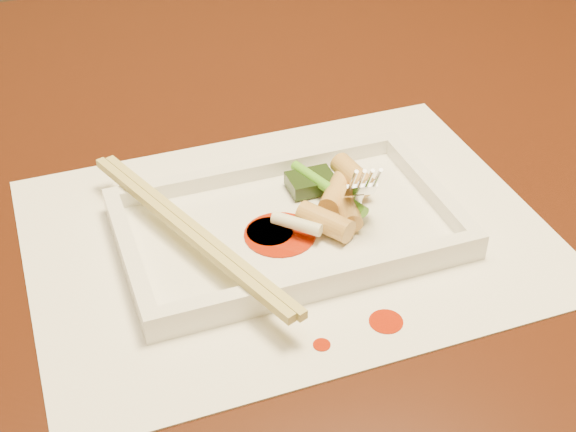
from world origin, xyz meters
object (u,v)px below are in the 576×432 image
object	(u,v)px
table	(286,237)
placemat	(288,235)
chopstick_a	(184,231)
fork	(365,117)
plate_base	(288,230)

from	to	relation	value
table	placemat	xyz separation A→B (m)	(-0.04, -0.12, 0.10)
table	placemat	bearing A→B (deg)	-109.30
chopstick_a	placemat	bearing A→B (deg)	0.00
chopstick_a	table	bearing A→B (deg)	43.64
table	placemat	size ratio (longest dim) A/B	3.50
chopstick_a	fork	size ratio (longest dim) A/B	1.75
table	plate_base	distance (m)	0.16
placemat	plate_base	xyz separation A→B (m)	(-0.00, -0.00, 0.00)
placemat	plate_base	size ratio (longest dim) A/B	1.54
table	fork	world-z (taller)	fork
placemat	fork	distance (m)	0.11
placemat	chopstick_a	bearing A→B (deg)	-180.00
placemat	fork	xyz separation A→B (m)	(0.07, 0.02, 0.08)
table	fork	bearing A→B (deg)	-73.80
placemat	plate_base	world-z (taller)	plate_base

